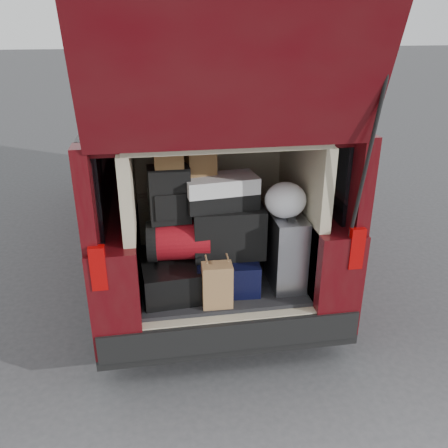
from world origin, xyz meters
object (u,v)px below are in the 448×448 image
Objects in this scene: black_hardshell at (171,274)px; backpack at (169,194)px; black_soft_case at (229,231)px; twotone_duffel at (221,192)px; navy_hardshell at (226,267)px; silver_roller at (286,251)px; kraft_bag at (217,285)px; red_duffel at (178,240)px.

backpack reaches higher than black_hardshell.
twotone_duffel reaches higher than black_soft_case.
black_hardshell is 0.43m from navy_hardshell.
black_hardshell is at bearing -173.97° from black_soft_case.
twotone_duffel is (-0.48, 0.14, 0.46)m from silver_roller.
kraft_bag is at bearing -51.98° from backpack.
navy_hardshell is at bearing 175.30° from black_soft_case.
backpack reaches higher than black_soft_case.
backpack is (-0.86, 0.13, 0.46)m from silver_roller.
black_soft_case is at bearing 68.37° from kraft_bag.
twotone_duffel is at bearing 3.31° from black_hardshell.
backpack is 0.38m from twotone_duffel.
twotone_duffel is at bearing 164.04° from silver_roller.
black_soft_case is at bearing 165.20° from silver_roller.
black_soft_case is 0.53m from backpack.
black_soft_case is at bearing 3.39° from red_duffel.
black_soft_case reaches higher than silver_roller.
twotone_duffel is at bearing 150.25° from navy_hardshell.
backpack reaches higher than kraft_bag.
black_hardshell is 0.74m from twotone_duffel.
black_hardshell is at bearing -178.80° from twotone_duffel.
red_duffel is at bearing -21.08° from backpack.
navy_hardshell is at bearing -0.21° from black_hardshell.
twotone_duffel reaches higher than silver_roller.
red_duffel is at bearing 171.84° from silver_roller.
twotone_duffel is at bearing 78.23° from kraft_bag.
red_duffel is (-0.36, -0.00, 0.27)m from navy_hardshell.
navy_hardshell is 0.45m from red_duffel.
silver_roller is 0.82m from red_duffel.
navy_hardshell is at bearing -39.70° from twotone_duffel.
backpack reaches higher than silver_roller.
kraft_bag is (-0.12, -0.32, 0.04)m from navy_hardshell.
backpack reaches higher than red_duffel.
navy_hardshell is at bearing -5.25° from backpack.
kraft_bag is 0.62× the size of black_soft_case.
twotone_duffel is (-0.05, 0.02, 0.31)m from black_soft_case.
twotone_duffel is (-0.03, 0.02, 0.62)m from navy_hardshell.
black_soft_case is (-0.43, 0.11, 0.15)m from silver_roller.
red_duffel is (0.07, 0.03, 0.27)m from black_hardshell.
black_soft_case is at bearing -5.50° from backpack.
black_soft_case is 0.31m from twotone_duffel.
black_hardshell is 1.83× the size of kraft_bag.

